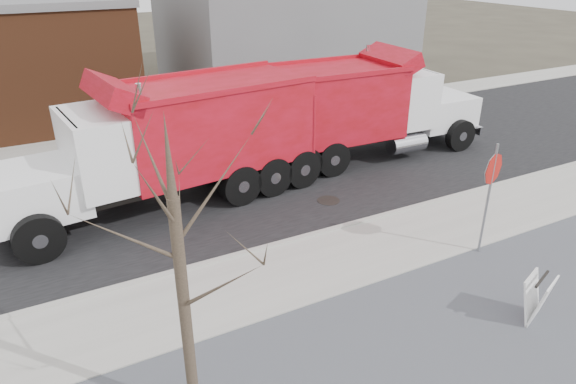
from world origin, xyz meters
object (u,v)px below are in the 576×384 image
dump_truck_red_a (354,106)px  dump_truck_red_b (173,139)px  stop_sign (491,181)px  sandwich_board (537,299)px

dump_truck_red_a → dump_truck_red_b: bearing=-172.7°
stop_sign → dump_truck_red_a: bearing=89.7°
dump_truck_red_a → dump_truck_red_b: 6.80m
stop_sign → sandwich_board: stop_sign is taller
sandwich_board → dump_truck_red_b: dump_truck_red_b is taller
sandwich_board → dump_truck_red_a: bearing=58.2°
stop_sign → dump_truck_red_b: (-5.90, 6.38, 0.05)m
dump_truck_red_a → dump_truck_red_b: (-6.76, -0.65, 0.07)m
stop_sign → dump_truck_red_a: 7.08m
dump_truck_red_a → dump_truck_red_b: dump_truck_red_b is taller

